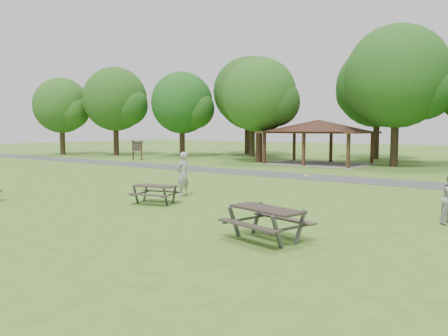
% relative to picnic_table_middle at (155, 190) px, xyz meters
% --- Properties ---
extents(ground, '(160.00, 160.00, 0.00)m').
position_rel_picnic_table_middle_xyz_m(ground, '(0.47, -1.44, -0.55)').
color(ground, '#406B1E').
rests_on(ground, ground).
extents(asphalt_path, '(120.00, 3.20, 0.02)m').
position_rel_picnic_table_middle_xyz_m(asphalt_path, '(0.47, 12.56, -0.54)').
color(asphalt_path, '#3F3F42').
rests_on(asphalt_path, ground).
extents(pavilion, '(8.60, 7.01, 3.76)m').
position_rel_picnic_table_middle_xyz_m(pavilion, '(-3.53, 22.56, 2.52)').
color(pavilion, '#351C13').
rests_on(pavilion, ground).
extents(notice_board, '(1.60, 0.30, 1.88)m').
position_rel_picnic_table_middle_xyz_m(notice_board, '(-19.53, 16.56, 0.76)').
color(notice_board, '#361D13').
rests_on(notice_board, ground).
extents(tree_row_a, '(7.56, 7.20, 9.97)m').
position_rel_picnic_table_middle_xyz_m(tree_row_a, '(-27.44, 20.59, 5.61)').
color(tree_row_a, black).
rests_on(tree_row_a, ground).
extents(tree_row_b, '(7.14, 6.80, 9.28)m').
position_rel_picnic_table_middle_xyz_m(tree_row_b, '(-20.45, 24.09, 5.12)').
color(tree_row_b, black).
rests_on(tree_row_b, ground).
extents(tree_row_c, '(8.19, 7.80, 10.67)m').
position_rel_picnic_table_middle_xyz_m(tree_row_c, '(-13.43, 27.59, 5.99)').
color(tree_row_c, black).
rests_on(tree_row_c, ground).
extents(tree_row_d, '(6.93, 6.60, 9.27)m').
position_rel_picnic_table_middle_xyz_m(tree_row_d, '(-8.45, 21.09, 5.22)').
color(tree_row_d, black).
rests_on(tree_row_d, ground).
extents(tree_row_e, '(8.40, 8.00, 11.02)m').
position_rel_picnic_table_middle_xyz_m(tree_row_e, '(2.57, 23.59, 6.23)').
color(tree_row_e, black).
rests_on(tree_row_e, ground).
extents(tree_deep_a, '(8.40, 8.00, 11.38)m').
position_rel_picnic_table_middle_xyz_m(tree_deep_a, '(-16.43, 31.09, 6.58)').
color(tree_deep_a, black).
rests_on(tree_deep_a, ground).
extents(tree_deep_b, '(8.40, 8.00, 11.13)m').
position_rel_picnic_table_middle_xyz_m(tree_deep_b, '(-1.43, 31.59, 6.34)').
color(tree_deep_b, black).
rests_on(tree_deep_b, ground).
extents(tree_flank_left, '(6.72, 6.40, 8.93)m').
position_rel_picnic_table_middle_xyz_m(tree_flank_left, '(-33.45, 17.59, 4.98)').
color(tree_flank_left, '#312316').
rests_on(tree_flank_left, ground).
extents(picnic_table_middle, '(2.02, 1.78, 0.74)m').
position_rel_picnic_table_middle_xyz_m(picnic_table_middle, '(0.00, 0.00, 0.00)').
color(picnic_table_middle, '#2F2622').
rests_on(picnic_table_middle, ground).
extents(picnic_table_far, '(2.35, 2.05, 0.88)m').
position_rel_picnic_table_middle_xyz_m(picnic_table_far, '(6.52, -2.31, 0.10)').
color(picnic_table_far, black).
rests_on(picnic_table_far, ground).
extents(frisbee_in_flight, '(0.33, 0.33, 0.02)m').
position_rel_picnic_table_middle_xyz_m(frisbee_in_flight, '(5.30, 2.49, 0.69)').
color(frisbee_in_flight, yellow).
rests_on(frisbee_in_flight, ground).
extents(frisbee_thrower, '(0.49, 0.72, 1.93)m').
position_rel_picnic_table_middle_xyz_m(frisbee_thrower, '(-0.45, 2.12, 0.42)').
color(frisbee_thrower, '#A0A0A3').
rests_on(frisbee_thrower, ground).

